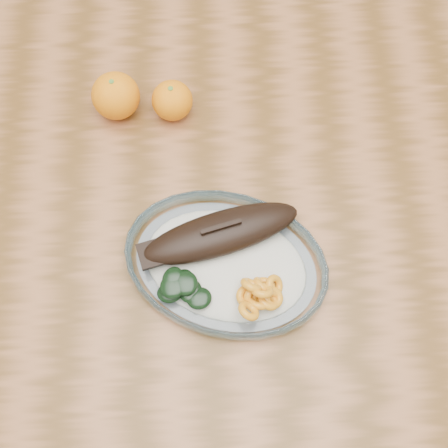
% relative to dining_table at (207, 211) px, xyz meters
% --- Properties ---
extents(ground, '(3.00, 3.00, 0.00)m').
position_rel_dining_table_xyz_m(ground, '(0.00, 0.00, -0.65)').
color(ground, slate).
rests_on(ground, ground).
extents(dining_table, '(1.20, 0.80, 0.75)m').
position_rel_dining_table_xyz_m(dining_table, '(0.00, 0.00, 0.00)').
color(dining_table, '#5A3815').
rests_on(dining_table, ground).
extents(plated_meal, '(0.68, 0.68, 0.08)m').
position_rel_dining_table_xyz_m(plated_meal, '(0.03, -0.13, 0.12)').
color(plated_meal, white).
rests_on(plated_meal, dining_table).
extents(orange_left, '(0.08, 0.08, 0.08)m').
position_rel_dining_table_xyz_m(orange_left, '(-0.14, 0.15, 0.14)').
color(orange_left, orange).
rests_on(orange_left, dining_table).
extents(orange_right, '(0.07, 0.07, 0.07)m').
position_rel_dining_table_xyz_m(orange_right, '(-0.05, 0.14, 0.13)').
color(orange_right, orange).
rests_on(orange_right, dining_table).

